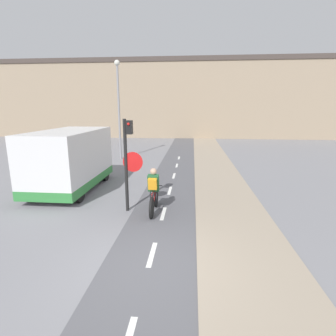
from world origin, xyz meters
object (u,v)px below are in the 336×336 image
at_px(van, 71,161).
at_px(street_lamp_far, 119,100).
at_px(traffic_light_pole, 128,155).
at_px(cyclist_near, 154,192).

bearing_deg(van, street_lamp_far, 88.38).
distance_m(traffic_light_pole, street_lamp_far, 9.91).
xyz_separation_m(cyclist_near, van, (-3.90, 2.27, 0.53)).
relative_size(street_lamp_far, van, 1.40).
bearing_deg(street_lamp_far, cyclist_near, -68.46).
bearing_deg(traffic_light_pole, van, 144.66).
distance_m(street_lamp_far, cyclist_near, 10.59).
relative_size(traffic_light_pole, van, 0.67).
height_order(cyclist_near, van, van).
xyz_separation_m(traffic_light_pole, street_lamp_far, (-2.85, 9.27, 2.05)).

